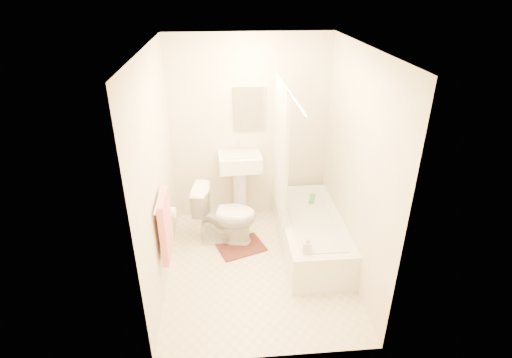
{
  "coord_description": "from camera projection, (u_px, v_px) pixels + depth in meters",
  "views": [
    {
      "loc": [
        -0.33,
        -3.58,
        2.95
      ],
      "look_at": [
        0.0,
        0.25,
        1.0
      ],
      "focal_mm": 28.0,
      "sensor_mm": 36.0,
      "label": 1
    }
  ],
  "objects": [
    {
      "name": "shower_curtain",
      "position": [
        281.0,
        150.0,
        4.45
      ],
      "size": [
        0.04,
        0.8,
        1.55
      ],
      "primitive_type": "cube",
      "color": "silver",
      "rests_on": "curtain_rod"
    },
    {
      "name": "toilet",
      "position": [
        225.0,
        215.0,
        4.83
      ],
      "size": [
        0.81,
        0.54,
        0.74
      ],
      "primitive_type": "imported",
      "rotation": [
        0.0,
        0.0,
        1.41
      ],
      "color": "white",
      "rests_on": "floor"
    },
    {
      "name": "bathtub",
      "position": [
        310.0,
        233.0,
        4.75
      ],
      "size": [
        0.69,
        1.58,
        0.45
      ],
      "primitive_type": null,
      "color": "white",
      "rests_on": "floor"
    },
    {
      "name": "mirror",
      "position": [
        249.0,
        109.0,
        4.91
      ],
      "size": [
        0.4,
        0.03,
        0.55
      ],
      "primitive_type": "cube",
      "color": "white",
      "rests_on": "wall_back"
    },
    {
      "name": "ceiling",
      "position": [
        258.0,
        48.0,
        3.45
      ],
      "size": [
        2.4,
        2.4,
        0.0
      ],
      "primitive_type": "plane",
      "color": "white",
      "rests_on": "ground"
    },
    {
      "name": "soap_bottle",
      "position": [
        307.0,
        245.0,
        4.02
      ],
      "size": [
        0.1,
        0.1,
        0.19
      ],
      "primitive_type": "imported",
      "rotation": [
        0.0,
        0.0,
        -0.18
      ],
      "color": "silver",
      "rests_on": "bathtub"
    },
    {
      "name": "towel",
      "position": [
        166.0,
        226.0,
        3.89
      ],
      "size": [
        0.06,
        0.45,
        0.66
      ],
      "primitive_type": "cube",
      "color": "#CC7266",
      "rests_on": "towel_bar"
    },
    {
      "name": "curtain_rod",
      "position": [
        289.0,
        90.0,
        3.74
      ],
      "size": [
        0.03,
        1.7,
        0.03
      ],
      "primitive_type": "cylinder",
      "rotation": [
        1.57,
        0.0,
        0.0
      ],
      "color": "silver",
      "rests_on": "wall_back"
    },
    {
      "name": "wall_back",
      "position": [
        250.0,
        131.0,
        5.06
      ],
      "size": [
        2.0,
        0.02,
        2.4
      ],
      "primitive_type": "cube",
      "color": "beige",
      "rests_on": "ground"
    },
    {
      "name": "sink",
      "position": [
        240.0,
        184.0,
        5.23
      ],
      "size": [
        0.55,
        0.45,
        1.04
      ],
      "primitive_type": null,
      "rotation": [
        0.0,
        0.0,
        0.05
      ],
      "color": "white",
      "rests_on": "floor"
    },
    {
      "name": "wall_left",
      "position": [
        157.0,
        176.0,
        3.92
      ],
      "size": [
        0.02,
        2.4,
        2.4
      ],
      "primitive_type": "cube",
      "color": "beige",
      "rests_on": "ground"
    },
    {
      "name": "bath_mat",
      "position": [
        241.0,
        247.0,
        4.87
      ],
      "size": [
        0.65,
        0.57,
        0.02
      ],
      "primitive_type": "cube",
      "rotation": [
        0.0,
        0.0,
        0.35
      ],
      "color": "#52221D",
      "rests_on": "floor"
    },
    {
      "name": "scrub_brush",
      "position": [
        312.0,
        199.0,
        5.0
      ],
      "size": [
        0.12,
        0.22,
        0.04
      ],
      "primitive_type": "cube",
      "rotation": [
        0.0,
        0.0,
        -0.32
      ],
      "color": "#2A995C",
      "rests_on": "bathtub"
    },
    {
      "name": "toilet_paper",
      "position": [
        170.0,
        213.0,
        4.25
      ],
      "size": [
        0.11,
        0.12,
        0.12
      ],
      "primitive_type": "cylinder",
      "rotation": [
        0.0,
        1.57,
        0.0
      ],
      "color": "white",
      "rests_on": "wall_left"
    },
    {
      "name": "floor",
      "position": [
        258.0,
        267.0,
        4.54
      ],
      "size": [
        2.4,
        2.4,
        0.0
      ],
      "primitive_type": "plane",
      "color": "beige",
      "rests_on": "ground"
    },
    {
      "name": "towel_bar",
      "position": [
        159.0,
        197.0,
        3.74
      ],
      "size": [
        0.02,
        0.6,
        0.02
      ],
      "primitive_type": "cylinder",
      "rotation": [
        1.57,
        0.0,
        0.0
      ],
      "color": "silver",
      "rests_on": "wall_left"
    },
    {
      "name": "wall_right",
      "position": [
        356.0,
        169.0,
        4.07
      ],
      "size": [
        0.02,
        2.4,
        2.4
      ],
      "primitive_type": "cube",
      "color": "beige",
      "rests_on": "ground"
    }
  ]
}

